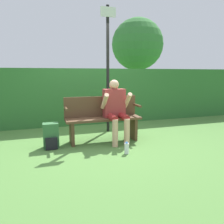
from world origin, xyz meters
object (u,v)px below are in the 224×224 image
(park_bench, at_px, (103,118))
(backpack, at_px, (51,136))
(person_seated, at_px, (116,107))
(water_bottle, at_px, (127,148))
(tree, at_px, (137,45))
(signpost, at_px, (108,65))

(park_bench, relative_size, backpack, 3.26)
(person_seated, distance_m, water_bottle, 0.97)
(water_bottle, distance_m, tree, 7.16)
(park_bench, relative_size, signpost, 0.53)
(backpack, bearing_deg, water_bottle, -30.04)
(park_bench, bearing_deg, tree, 59.35)
(water_bottle, height_order, signpost, signpost)
(signpost, bearing_deg, person_seated, -95.78)
(park_bench, distance_m, backpack, 1.09)
(backpack, bearing_deg, signpost, 31.63)
(person_seated, height_order, signpost, signpost)
(park_bench, xyz_separation_m, backpack, (-1.05, -0.15, -0.26))
(backpack, xyz_separation_m, tree, (4.12, 5.32, 2.44))
(park_bench, xyz_separation_m, water_bottle, (0.19, -0.87, -0.39))
(backpack, xyz_separation_m, signpost, (1.37, 0.85, 1.36))
(water_bottle, bearing_deg, park_bench, 102.38)
(person_seated, xyz_separation_m, backpack, (-1.29, -0.04, -0.49))
(park_bench, bearing_deg, backpack, -171.73)
(tree, bearing_deg, water_bottle, -115.43)
(park_bench, distance_m, water_bottle, 0.97)
(park_bench, xyz_separation_m, signpost, (0.32, 0.69, 1.10))
(park_bench, bearing_deg, water_bottle, -77.62)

